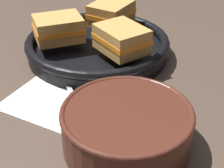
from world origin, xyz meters
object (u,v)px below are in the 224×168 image
Objects in this scene: soup_bowl at (127,126)px; sandwich_near_left at (122,39)px; spoon at (73,103)px; sandwich_far_left at (58,28)px; skillet at (98,46)px; sandwich_near_right at (111,13)px.

sandwich_near_left reaches higher than soup_bowl.
spoon is 0.18m from sandwich_far_left.
sandwich_near_left is (-0.13, 0.16, 0.03)m from soup_bowl.
soup_bowl is at bearing 23.49° from spoon.
skillet is 0.09m from sandwich_near_left.
skillet is at bearing 167.18° from sandwich_near_left.
sandwich_near_left and sandwich_far_left have the same top height.
soup_bowl is 1.64× the size of sandwich_near_left.
skillet is (-0.09, 0.16, 0.01)m from spoon.
soup_bowl is 0.21m from sandwich_near_left.
spoon is 1.23× the size of sandwich_near_left.
spoon is at bearing -64.85° from sandwich_near_right.
soup_bowl is at bearing -40.81° from skillet.
sandwich_far_left is at bearing -132.82° from skillet.
sandwich_far_left is (-0.05, -0.06, 0.04)m from skillet.
sandwich_near_left is at bearing -12.82° from skillet.
sandwich_near_right is 0.13m from sandwich_far_left.
skillet is 2.50× the size of sandwich_far_left.
sandwich_near_right is at bearing 137.18° from sandwich_near_left.
skillet is at bearing 139.19° from soup_bowl.
soup_bowl is 1.33× the size of spoon.
soup_bowl is 1.53× the size of sandwich_far_left.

